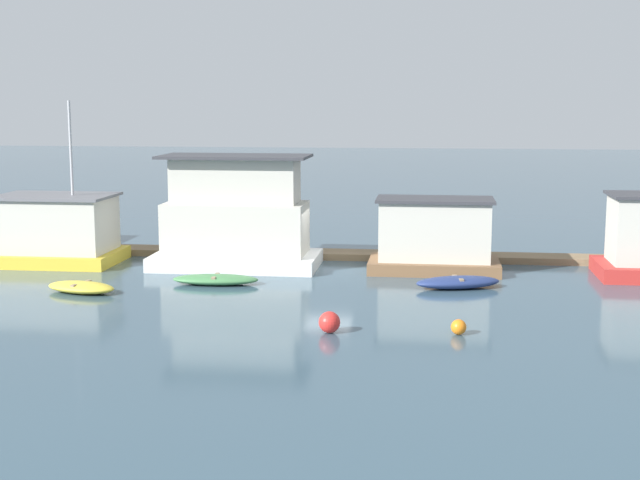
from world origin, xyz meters
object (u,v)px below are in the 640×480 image
(houseboat_yellow, at_px, (56,231))
(dinghy_yellow, at_px, (81,287))
(houseboat_white, at_px, (236,220))
(buoy_orange, at_px, (459,327))
(dinghy_navy, at_px, (458,282))
(buoy_red, at_px, (329,322))
(dinghy_green, at_px, (216,279))
(houseboat_brown, at_px, (434,237))

(houseboat_yellow, xyz_separation_m, dinghy_yellow, (3.49, -5.89, -1.25))
(houseboat_white, distance_m, buoy_orange, 14.10)
(dinghy_navy, height_order, buoy_orange, buoy_orange)
(dinghy_navy, height_order, buoy_red, buoy_red)
(dinghy_green, distance_m, buoy_red, 8.68)
(houseboat_white, bearing_deg, houseboat_yellow, -179.54)
(houseboat_brown, height_order, buoy_red, houseboat_brown)
(buoy_red, bearing_deg, dinghy_green, 127.96)
(houseboat_yellow, distance_m, buoy_red, 17.22)
(dinghy_yellow, distance_m, dinghy_navy, 14.45)
(dinghy_green, height_order, buoy_red, buoy_red)
(houseboat_yellow, distance_m, dinghy_green, 9.09)
(dinghy_navy, relative_size, buoy_red, 5.17)
(houseboat_brown, distance_m, buoy_red, 11.33)
(houseboat_yellow, distance_m, houseboat_white, 8.22)
(dinghy_navy, bearing_deg, dinghy_green, -177.48)
(houseboat_brown, xyz_separation_m, dinghy_navy, (0.93, -3.53, -1.21))
(houseboat_yellow, relative_size, houseboat_brown, 1.31)
(buoy_orange, bearing_deg, dinghy_navy, 88.65)
(houseboat_yellow, height_order, dinghy_navy, houseboat_yellow)
(houseboat_white, bearing_deg, buoy_red, -63.43)
(houseboat_white, xyz_separation_m, dinghy_yellow, (-4.71, -5.96, -1.88))
(houseboat_brown, bearing_deg, dinghy_yellow, -155.38)
(houseboat_yellow, xyz_separation_m, houseboat_brown, (16.78, 0.20, -0.01))
(dinghy_yellow, xyz_separation_m, buoy_orange, (14.06, -4.43, 0.03))
(houseboat_yellow, bearing_deg, dinghy_yellow, -59.39)
(dinghy_yellow, relative_size, buoy_orange, 6.25)
(houseboat_brown, bearing_deg, buoy_red, -106.78)
(houseboat_white, distance_m, buoy_red, 12.05)
(houseboat_white, distance_m, dinghy_green, 4.26)
(dinghy_yellow, xyz_separation_m, buoy_red, (10.04, -4.71, 0.13))
(dinghy_green, bearing_deg, dinghy_yellow, -155.50)
(dinghy_green, bearing_deg, houseboat_brown, 24.68)
(dinghy_navy, bearing_deg, buoy_red, -119.94)
(houseboat_yellow, height_order, buoy_orange, houseboat_yellow)
(houseboat_white, bearing_deg, houseboat_brown, 0.88)
(houseboat_brown, relative_size, buoy_red, 8.08)
(dinghy_yellow, relative_size, dinghy_green, 0.87)
(houseboat_brown, distance_m, dinghy_green, 9.54)
(houseboat_white, xyz_separation_m, dinghy_navy, (9.52, -3.40, -1.85))
(houseboat_brown, bearing_deg, dinghy_navy, -75.26)
(dinghy_navy, bearing_deg, houseboat_white, 160.35)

